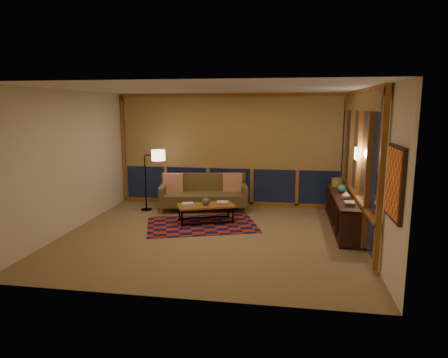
# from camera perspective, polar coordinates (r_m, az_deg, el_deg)

# --- Properties ---
(floor) EXTENTS (5.50, 5.00, 0.01)m
(floor) POSITION_cam_1_polar(r_m,az_deg,el_deg) (7.56, -1.89, -8.12)
(floor) COLOR olive
(floor) RESTS_ON ground
(ceiling) EXTENTS (5.50, 5.00, 0.01)m
(ceiling) POSITION_cam_1_polar(r_m,az_deg,el_deg) (7.18, -2.02, 12.78)
(ceiling) COLOR silver
(ceiling) RESTS_ON walls
(walls) EXTENTS (5.51, 5.01, 2.70)m
(walls) POSITION_cam_1_polar(r_m,az_deg,el_deg) (7.25, -1.95, 2.06)
(walls) COLOR beige
(walls) RESTS_ON floor
(window_wall_back) EXTENTS (5.30, 0.16, 2.60)m
(window_wall_back) POSITION_cam_1_polar(r_m,az_deg,el_deg) (9.62, 0.85, 4.12)
(window_wall_back) COLOR brown
(window_wall_back) RESTS_ON walls
(window_wall_right) EXTENTS (0.16, 3.70, 2.60)m
(window_wall_right) POSITION_cam_1_polar(r_m,az_deg,el_deg) (7.81, 18.63, 2.13)
(window_wall_right) COLOR brown
(window_wall_right) RESTS_ON walls
(wall_art) EXTENTS (0.06, 0.74, 0.94)m
(wall_art) POSITION_cam_1_polar(r_m,az_deg,el_deg) (5.43, 23.11, -0.49)
(wall_art) COLOR red
(wall_art) RESTS_ON walls
(wall_sconce) EXTENTS (0.12, 0.18, 0.22)m
(wall_sconce) POSITION_cam_1_polar(r_m,az_deg,el_deg) (7.63, 18.45, 3.47)
(wall_sconce) COLOR #FFE8CA
(wall_sconce) RESTS_ON walls
(sofa) EXTENTS (2.10, 1.17, 0.81)m
(sofa) POSITION_cam_1_polar(r_m,az_deg,el_deg) (9.31, -2.92, -2.00)
(sofa) COLOR brown
(sofa) RESTS_ON floor
(pillow_left) EXTENTS (0.48, 0.24, 0.46)m
(pillow_left) POSITION_cam_1_polar(r_m,az_deg,el_deg) (9.46, -7.27, -0.46)
(pillow_left) COLOR #D24220
(pillow_left) RESTS_ON sofa
(pillow_right) EXTENTS (0.47, 0.22, 0.45)m
(pillow_right) POSITION_cam_1_polar(r_m,az_deg,el_deg) (9.44, 1.21, -0.41)
(pillow_right) COLOR #D24220
(pillow_right) RESTS_ON sofa
(area_rug) EXTENTS (2.54, 2.08, 0.01)m
(area_rug) POSITION_cam_1_polar(r_m,az_deg,el_deg) (8.24, -3.19, -6.52)
(area_rug) COLOR maroon
(area_rug) RESTS_ON floor
(coffee_table) EXTENTS (1.26, 0.91, 0.38)m
(coffee_table) POSITION_cam_1_polar(r_m,az_deg,el_deg) (8.35, -2.59, -4.96)
(coffee_table) COLOR brown
(coffee_table) RESTS_ON floor
(book_stack_a) EXTENTS (0.30, 0.27, 0.07)m
(book_stack_a) POSITION_cam_1_polar(r_m,az_deg,el_deg) (8.21, -5.16, -3.61)
(book_stack_a) COLOR white
(book_stack_a) RESTS_ON coffee_table
(book_stack_b) EXTENTS (0.26, 0.22, 0.05)m
(book_stack_b) POSITION_cam_1_polar(r_m,az_deg,el_deg) (8.39, -0.21, -3.36)
(book_stack_b) COLOR white
(book_stack_b) RESTS_ON coffee_table
(ceramic_pot) EXTENTS (0.23, 0.23, 0.16)m
(ceramic_pot) POSITION_cam_1_polar(r_m,az_deg,el_deg) (8.24, -2.60, -3.20)
(ceramic_pot) COLOR black
(ceramic_pot) RESTS_ON coffee_table
(floor_lamp) EXTENTS (0.48, 0.32, 1.42)m
(floor_lamp) POSITION_cam_1_polar(r_m,az_deg,el_deg) (9.42, -11.17, -0.14)
(floor_lamp) COLOR black
(floor_lamp) RESTS_ON floor
(bookshelf) EXTENTS (0.40, 2.63, 0.66)m
(bookshelf) POSITION_cam_1_polar(r_m,az_deg,el_deg) (8.34, 16.54, -4.43)
(bookshelf) COLOR #331B16
(bookshelf) RESTS_ON floor
(basket) EXTENTS (0.26, 0.26, 0.18)m
(basket) POSITION_cam_1_polar(r_m,az_deg,el_deg) (9.11, 15.86, -0.45)
(basket) COLOR olive
(basket) RESTS_ON bookshelf
(teal_bowl) EXTENTS (0.21, 0.21, 0.17)m
(teal_bowl) POSITION_cam_1_polar(r_m,az_deg,el_deg) (8.46, 16.50, -1.32)
(teal_bowl) COLOR #238371
(teal_bowl) RESTS_ON bookshelf
(vase) EXTENTS (0.19, 0.19, 0.17)m
(vase) POSITION_cam_1_polar(r_m,az_deg,el_deg) (7.88, 17.02, -2.20)
(vase) COLOR tan
(vase) RESTS_ON bookshelf
(shelf_book_stack) EXTENTS (0.26, 0.31, 0.08)m
(shelf_book_stack) POSITION_cam_1_polar(r_m,az_deg,el_deg) (7.42, 17.51, -3.36)
(shelf_book_stack) COLOR white
(shelf_book_stack) RESTS_ON bookshelf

